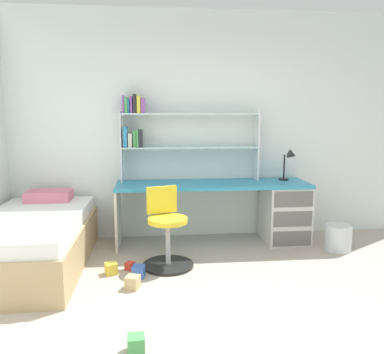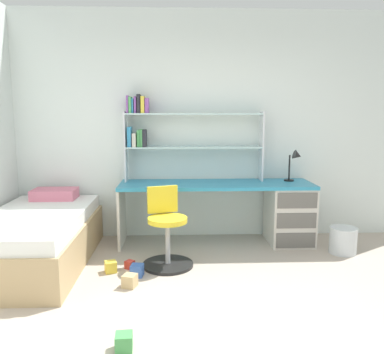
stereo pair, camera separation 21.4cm
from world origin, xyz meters
name	(u,v)px [view 2 (the right image)]	position (x,y,z in m)	size (l,w,h in m)	color
ground_plane	(236,339)	(0.00, 0.00, -0.01)	(5.74, 5.74, 0.02)	#B2A393
room_shell	(91,130)	(-1.20, 1.20, 1.39)	(5.74, 5.74, 2.78)	silver
desk	(268,208)	(0.69, 2.04, 0.42)	(2.28, 0.61, 0.74)	teal
bookshelf_hutch	(172,130)	(-0.45, 2.23, 1.35)	(1.67, 0.22, 1.03)	silver
desk_lamp	(295,160)	(1.03, 2.12, 0.99)	(0.20, 0.17, 0.38)	black
swivel_chair	(167,235)	(-0.51, 1.36, 0.32)	(0.52, 0.52, 0.80)	black
bed_platform	(37,239)	(-1.85, 1.43, 0.28)	(1.00, 1.86, 0.67)	tan
waste_bin	(343,240)	(1.45, 1.64, 0.15)	(0.30, 0.30, 0.29)	silver
toy_block_natural_0	(130,281)	(-0.83, 0.85, 0.06)	(0.11, 0.11, 0.11)	tan
toy_block_blue_1	(137,270)	(-0.79, 1.09, 0.06)	(0.11, 0.11, 0.11)	#3860B7
toy_block_yellow_2	(111,267)	(-1.06, 1.20, 0.05)	(0.11, 0.11, 0.11)	gold
toy_block_red_3	(130,265)	(-0.88, 1.28, 0.04)	(0.08, 0.08, 0.08)	red
toy_block_green_4	(124,342)	(-0.76, -0.11, 0.06)	(0.11, 0.11, 0.11)	#479E51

